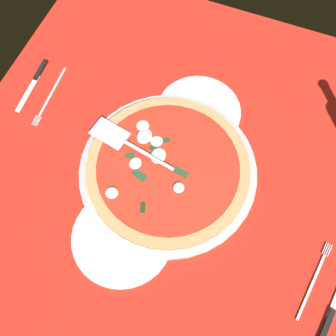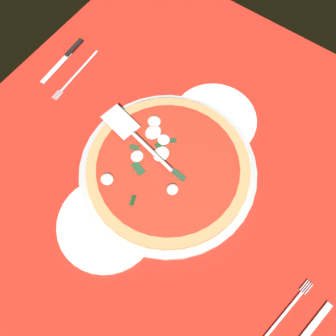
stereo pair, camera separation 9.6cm
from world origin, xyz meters
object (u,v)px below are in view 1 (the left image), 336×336
at_px(dinner_plate_left, 199,111).
at_px(place_setting_near, 42,89).
at_px(pizza, 167,168).
at_px(place_setting_far, 323,295).
at_px(dinner_plate_right, 123,237).
at_px(pizza_server, 128,144).

bearing_deg(dinner_plate_left, place_setting_near, -78.05).
xyz_separation_m(pizza, place_setting_far, (0.15, 0.43, -0.02)).
height_order(pizza, place_setting_far, pizza).
bearing_deg(place_setting_near, dinner_plate_right, 48.65).
bearing_deg(place_setting_far, dinner_plate_left, 59.44).
bearing_deg(place_setting_near, pizza, 72.97).
xyz_separation_m(place_setting_near, place_setting_far, (0.25, 0.84, 0.00)).
height_order(pizza_server, place_setting_near, pizza_server).
height_order(dinner_plate_left, dinner_plate_right, same).
xyz_separation_m(dinner_plate_left, place_setting_near, (0.09, -0.43, -0.00)).
bearing_deg(dinner_plate_right, pizza_server, -160.35).
bearing_deg(dinner_plate_right, dinner_plate_left, 172.77).
xyz_separation_m(pizza, pizza_server, (-0.01, -0.11, 0.03)).
bearing_deg(dinner_plate_right, place_setting_near, -128.18).
bearing_deg(pizza, place_setting_near, -103.85).
height_order(dinner_plate_right, pizza_server, pizza_server).
distance_m(pizza_server, place_setting_near, 0.32).
bearing_deg(place_setting_near, dinner_plate_left, 98.77).
distance_m(pizza, place_setting_far, 0.46).
xyz_separation_m(pizza_server, place_setting_far, (0.16, 0.54, -0.04)).
distance_m(dinner_plate_left, place_setting_far, 0.54).
relative_size(pizza_server, place_setting_far, 1.06).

